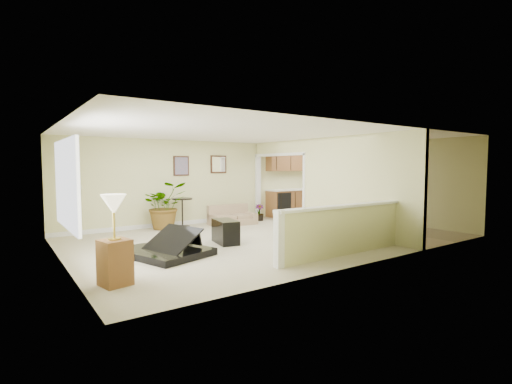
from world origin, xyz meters
TOP-DOWN VIEW (x-y plane):
  - floor at (0.00, 0.00)m, footprint 9.00×9.00m
  - back_wall at (0.00, 3.00)m, footprint 9.00×0.04m
  - front_wall at (0.00, -3.00)m, footprint 9.00×0.04m
  - left_wall at (-4.50, 0.00)m, footprint 0.04×6.00m
  - right_wall at (4.50, 0.00)m, footprint 0.04×6.00m
  - ceiling at (0.00, 0.00)m, footprint 9.00×6.00m
  - kitchen_vinyl at (3.15, 0.00)m, footprint 2.70×6.00m
  - interior_partition at (1.80, 0.25)m, footprint 0.18×5.99m
  - pony_half_wall at (0.08, -2.30)m, footprint 3.42×0.22m
  - left_window at (-4.49, -0.50)m, footprint 0.05×2.15m
  - wall_art_left at (-0.95, 2.97)m, footprint 0.48×0.04m
  - wall_mirror at (0.30, 2.97)m, footprint 0.55×0.04m
  - kitchen_cabinets at (3.19, 2.73)m, footprint 2.36×0.65m
  - piano at (-2.72, -0.41)m, footprint 1.79×1.77m
  - piano_bench at (-1.21, -0.01)m, footprint 0.54×0.86m
  - loveseat at (0.32, 2.23)m, footprint 1.37×0.82m
  - accent_table at (-1.10, 2.61)m, footprint 0.57×0.57m
  - palm_plant at (-1.60, 2.63)m, footprint 1.29×1.15m
  - small_plant at (1.45, 2.39)m, footprint 0.38×0.38m
  - lamp_stand at (-4.04, -1.64)m, footprint 0.47×0.47m

SIDE VIEW (x-z plane):
  - floor at x=0.00m, z-range 0.00..0.00m
  - kitchen_vinyl at x=3.15m, z-range 0.00..0.01m
  - small_plant at x=1.45m, z-range -0.04..0.48m
  - piano_bench at x=-1.21m, z-range 0.00..0.53m
  - loveseat at x=0.32m, z-range -0.09..0.67m
  - piano at x=-2.72m, z-range -0.10..1.13m
  - pony_half_wall at x=0.08m, z-range 0.02..1.02m
  - accent_table at x=-1.10m, z-range 0.12..0.95m
  - lamp_stand at x=-4.04m, z-range -0.10..1.23m
  - palm_plant at x=-1.60m, z-range -0.01..1.30m
  - kitchen_cabinets at x=3.19m, z-range -0.29..2.03m
  - interior_partition at x=1.80m, z-range -0.03..2.47m
  - back_wall at x=0.00m, z-range 0.00..2.50m
  - front_wall at x=0.00m, z-range 0.00..2.50m
  - left_wall at x=-4.50m, z-range 0.00..2.50m
  - right_wall at x=4.50m, z-range 0.00..2.50m
  - left_window at x=-4.49m, z-range 0.73..2.17m
  - wall_art_left at x=-0.95m, z-range 1.46..2.04m
  - wall_mirror at x=0.30m, z-range 1.52..2.08m
  - ceiling at x=0.00m, z-range 2.48..2.52m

